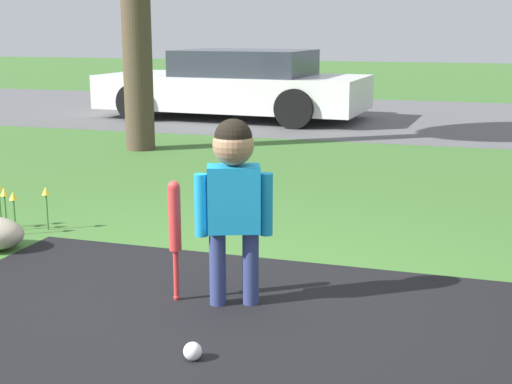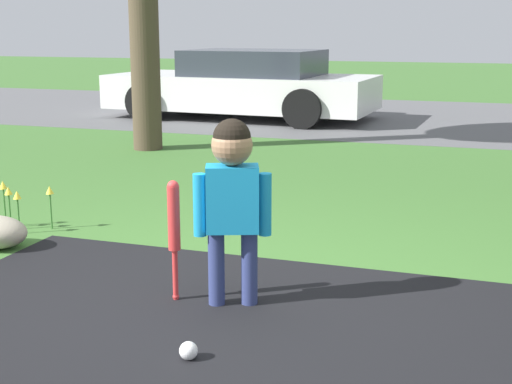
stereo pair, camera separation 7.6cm
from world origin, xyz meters
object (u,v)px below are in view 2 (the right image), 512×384
at_px(child, 232,186).
at_px(sports_ball, 188,351).
at_px(baseball_bat, 174,223).
at_px(parked_car, 245,85).

bearing_deg(child, sports_ball, -107.33).
bearing_deg(sports_ball, child, 93.36).
relative_size(baseball_bat, sports_ball, 7.90).
bearing_deg(parked_car, baseball_bat, 109.36).
xyz_separation_m(baseball_bat, sports_ball, (0.37, -0.66, -0.41)).
relative_size(child, parked_car, 0.23).
xyz_separation_m(child, baseball_bat, (-0.33, -0.04, -0.23)).
height_order(child, parked_car, parked_car).
bearing_deg(child, baseball_bat, 166.41).
bearing_deg(sports_ball, parked_car, 107.84).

